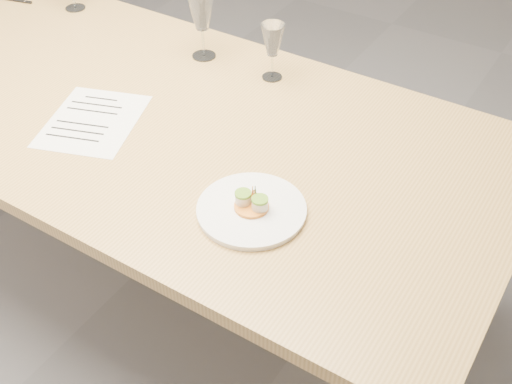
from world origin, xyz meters
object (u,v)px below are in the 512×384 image
Objects in this scene: ballpoint_pen at (15,0)px; wine_glass_2 at (201,12)px; dinner_plate at (252,209)px; wine_glass_3 at (273,41)px; dining_table at (118,114)px; recipe_sheet at (93,121)px.

wine_glass_2 is at bearing -11.64° from ballpoint_pen.
wine_glass_3 reaches higher than dinner_plate.
recipe_sheet is (0.04, -0.13, 0.07)m from dining_table.
dining_table is 17.36× the size of ballpoint_pen.
ballpoint_pen is (-1.37, 0.50, -0.01)m from dinner_plate.
ballpoint_pen is at bearing 158.88° from dining_table.
dinner_plate is 1.47× the size of wine_glass_3.
dinner_plate is 1.46m from ballpoint_pen.
dinner_plate is at bearing -63.24° from wine_glass_3.
ballpoint_pen reaches higher than recipe_sheet.
dinner_plate is at bearing -34.68° from ballpoint_pen.
wine_glass_2 is at bearing 75.14° from dining_table.
dining_table is 13.51× the size of wine_glass_3.
wine_glass_2 reaches higher than dining_table.
recipe_sheet is 2.11× the size of wine_glass_3.
wine_glass_2 reaches higher than ballpoint_pen.
wine_glass_2 reaches higher than dinner_plate.
ballpoint_pen is 0.78× the size of wine_glass_3.
wine_glass_2 is at bearing 64.14° from recipe_sheet.
recipe_sheet is 1.71× the size of wine_glass_2.
wine_glass_3 reaches higher than dining_table.
dining_table is 10.93× the size of wine_glass_2.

